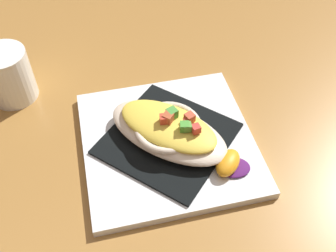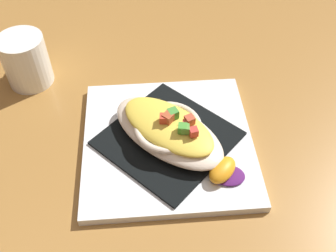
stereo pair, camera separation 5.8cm
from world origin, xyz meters
TOP-DOWN VIEW (x-y plane):
  - ground_plane at (0.00, 0.00)m, footprint 2.60×2.60m
  - square_plate at (0.00, 0.00)m, footprint 0.27×0.27m
  - folded_napkin at (0.00, 0.00)m, footprint 0.24×0.24m
  - gratin_dish at (0.00, 0.00)m, footprint 0.20×0.20m
  - orange_garnish at (0.08, 0.07)m, footprint 0.06×0.06m
  - coffee_mug at (-0.19, -0.22)m, footprint 0.11×0.08m

SIDE VIEW (x-z plane):
  - ground_plane at x=0.00m, z-range 0.00..0.00m
  - square_plate at x=0.00m, z-range 0.00..0.01m
  - folded_napkin at x=0.00m, z-range 0.01..0.02m
  - orange_garnish at x=0.08m, z-range 0.01..0.03m
  - gratin_dish at x=0.00m, z-range 0.01..0.06m
  - coffee_mug at x=-0.19m, z-range -0.01..0.08m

